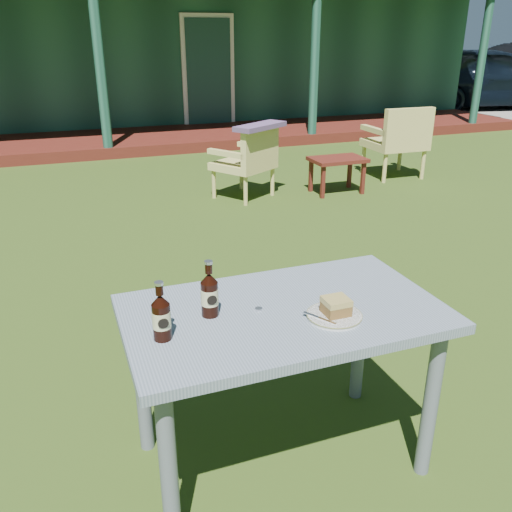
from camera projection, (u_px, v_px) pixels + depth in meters
name	position (u px, v px, depth m)	size (l,w,h in m)	color
ground	(190.00, 299.00, 3.70)	(80.00, 80.00, 0.00)	#334916
pavilion	(76.00, 37.00, 11.22)	(15.80, 8.30, 3.45)	#1C4939
gravel_strip	(496.00, 101.00, 14.45)	(9.00, 6.00, 0.02)	gray
car_near	(483.00, 77.00, 12.74)	(1.70, 4.23, 1.44)	black
cafe_table	(283.00, 332.00, 2.08)	(1.20, 0.70, 0.72)	slate
plate	(334.00, 316.00, 1.98)	(0.20, 0.20, 0.01)	silver
cake_slice	(336.00, 306.00, 1.97)	(0.09, 0.09, 0.06)	brown
fork	(320.00, 318.00, 1.94)	(0.01, 0.14, 0.00)	silver
cola_bottle_near	(210.00, 294.00, 1.97)	(0.06, 0.07, 0.22)	black
cola_bottle_far	(161.00, 317.00, 1.81)	(0.06, 0.07, 0.21)	black
bottle_cap	(259.00, 309.00, 2.03)	(0.03, 0.03, 0.01)	silver
armchair_left	(249.00, 159.00, 5.81)	(0.76, 0.75, 0.77)	#C8BB64
armchair_right	(399.00, 138.00, 6.62)	(0.65, 0.61, 0.87)	#C8BB64
floral_throw	(260.00, 126.00, 5.59)	(0.65, 0.22, 0.05)	#5C446B
side_table	(337.00, 163.00, 6.04)	(0.60, 0.40, 0.40)	#501A13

